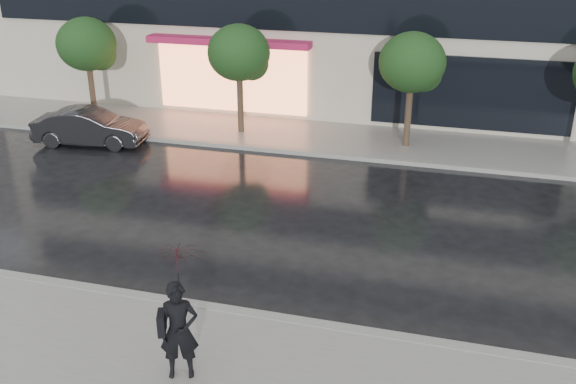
% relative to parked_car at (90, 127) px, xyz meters
% --- Properties ---
extents(ground, '(120.00, 120.00, 0.00)m').
position_rel_parked_car_xyz_m(ground, '(7.71, -7.55, -0.63)').
color(ground, black).
rests_on(ground, ground).
extents(sidewalk_near, '(60.00, 4.50, 0.12)m').
position_rel_parked_car_xyz_m(sidewalk_near, '(7.71, -10.80, -0.57)').
color(sidewalk_near, slate).
rests_on(sidewalk_near, ground).
extents(sidewalk_far, '(60.00, 3.50, 0.12)m').
position_rel_parked_car_xyz_m(sidewalk_far, '(7.71, 2.70, -0.57)').
color(sidewalk_far, slate).
rests_on(sidewalk_far, ground).
extents(curb_near, '(60.00, 0.25, 0.14)m').
position_rel_parked_car_xyz_m(curb_near, '(7.71, -8.55, -0.56)').
color(curb_near, gray).
rests_on(curb_near, ground).
extents(curb_far, '(60.00, 0.25, 0.14)m').
position_rel_parked_car_xyz_m(curb_far, '(7.71, 0.95, -0.56)').
color(curb_far, gray).
rests_on(curb_far, ground).
extents(tree_far_west, '(2.20, 2.20, 3.99)m').
position_rel_parked_car_xyz_m(tree_far_west, '(-1.23, 2.48, 2.29)').
color(tree_far_west, '#33261C').
rests_on(tree_far_west, ground).
extents(tree_mid_west, '(2.20, 2.20, 3.99)m').
position_rel_parked_car_xyz_m(tree_mid_west, '(4.77, 2.48, 2.29)').
color(tree_mid_west, '#33261C').
rests_on(tree_mid_west, ground).
extents(tree_mid_east, '(2.20, 2.20, 3.99)m').
position_rel_parked_car_xyz_m(tree_mid_east, '(10.77, 2.48, 2.29)').
color(tree_mid_east, '#33261C').
rests_on(tree_mid_east, ground).
extents(parked_car, '(3.99, 1.84, 1.27)m').
position_rel_parked_car_xyz_m(parked_car, '(0.00, 0.00, 0.00)').
color(parked_car, black).
rests_on(parked_car, ground).
extents(pedestrian_with_umbrella, '(1.20, 1.21, 2.49)m').
position_rel_parked_car_xyz_m(pedestrian_with_umbrella, '(8.19, -10.62, 1.07)').
color(pedestrian_with_umbrella, black).
rests_on(pedestrian_with_umbrella, sidewalk_near).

